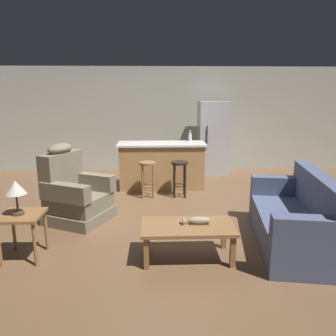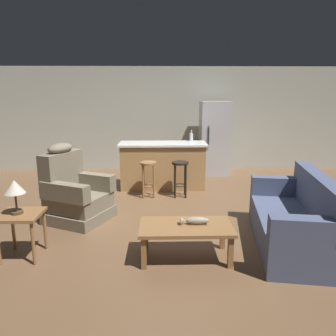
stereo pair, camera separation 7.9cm
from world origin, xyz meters
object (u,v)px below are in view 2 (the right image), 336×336
at_px(fish_figurine, 195,221).
at_px(kitchen_island, 163,165).
at_px(couch, 296,220).
at_px(refrigerator, 214,138).
at_px(end_table, 21,221).
at_px(coffee_table, 186,230).
at_px(bar_stool_right, 180,173).
at_px(recliner_near_lamp, 74,193).
at_px(bottle_tall_green, 191,137).
at_px(bar_stool_left, 148,173).
at_px(table_lamp, 15,188).

distance_m(fish_figurine, kitchen_island, 3.05).
relative_size(couch, refrigerator, 1.14).
bearing_deg(end_table, couch, 4.00).
height_order(coffee_table, bar_stool_right, bar_stool_right).
bearing_deg(fish_figurine, recliner_near_lamp, 144.14).
relative_size(fish_figurine, bottle_tall_green, 1.42).
relative_size(kitchen_island, bar_stool_right, 2.65).
height_order(couch, bar_stool_left, couch).
relative_size(table_lamp, kitchen_island, 0.23).
xyz_separation_m(fish_figurine, end_table, (-2.07, 0.05, -0.00)).
bearing_deg(bar_stool_right, bottle_tall_green, 71.63).
bearing_deg(refrigerator, coffee_table, -103.45).
height_order(recliner_near_lamp, table_lamp, recliner_near_lamp).
distance_m(bar_stool_right, bottle_tall_green, 1.05).
height_order(bar_stool_left, refrigerator, refrigerator).
relative_size(fish_figurine, end_table, 0.61).
distance_m(coffee_table, refrigerator, 4.41).
distance_m(couch, refrigerator, 4.00).
bearing_deg(table_lamp, kitchen_island, 59.78).
height_order(table_lamp, bar_stool_left, table_lamp).
xyz_separation_m(fish_figurine, bar_stool_right, (-0.03, 2.40, 0.01)).
relative_size(kitchen_island, bottle_tall_green, 7.54).
bearing_deg(kitchen_island, coffee_table, -85.35).
xyz_separation_m(couch, bottle_tall_green, (-1.09, 2.96, 0.70)).
relative_size(end_table, bar_stool_left, 0.82).
distance_m(coffee_table, fish_figurine, 0.15).
height_order(coffee_table, recliner_near_lamp, recliner_near_lamp).
xyz_separation_m(recliner_near_lamp, refrigerator, (2.66, 2.96, 0.46)).
bearing_deg(end_table, bottle_tall_green, 54.00).
xyz_separation_m(couch, recliner_near_lamp, (-3.09, 0.98, 0.08)).
bearing_deg(kitchen_island, fish_figurine, -83.34).
bearing_deg(bar_stool_right, table_lamp, -131.23).
relative_size(coffee_table, fish_figurine, 3.24).
height_order(recliner_near_lamp, refrigerator, refrigerator).
distance_m(fish_figurine, bar_stool_left, 2.48).
relative_size(couch, recliner_near_lamp, 1.68).
height_order(couch, refrigerator, refrigerator).
distance_m(couch, bottle_tall_green, 3.23).
relative_size(recliner_near_lamp, kitchen_island, 0.67).
xyz_separation_m(refrigerator, bottle_tall_green, (-0.66, -0.99, 0.16)).
distance_m(kitchen_island, refrigerator, 1.79).
relative_size(table_lamp, bottle_tall_green, 1.72).
xyz_separation_m(couch, kitchen_island, (-1.70, 2.74, 0.14)).
bearing_deg(end_table, refrigerator, 54.52).
height_order(fish_figurine, end_table, end_table).
distance_m(fish_figurine, table_lamp, 2.14).
xyz_separation_m(table_lamp, bar_stool_right, (2.07, 2.36, -0.40)).
bearing_deg(fish_figurine, kitchen_island, 96.66).
distance_m(end_table, kitchen_island, 3.44).
relative_size(couch, bar_stool_right, 2.96).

